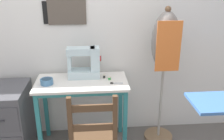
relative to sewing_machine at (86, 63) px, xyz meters
The scene contains 9 objects.
wall_back 0.42m from the sewing_machine, 103.79° to the left, with size 10.00×0.07×2.55m.
sewing_table 0.30m from the sewing_machine, 111.22° to the right, with size 0.92×0.48×0.75m.
sewing_machine is the anchor object (origin of this frame).
fabric_bowl 0.43m from the sewing_machine, 158.01° to the right, with size 0.12×0.12×0.06m.
scissors 0.37m from the sewing_machine, 34.50° to the right, with size 0.13×0.05×0.01m.
thread_spool_near_machine 0.23m from the sewing_machine, 14.40° to the right, with size 0.03×0.03×0.04m.
thread_spool_mid_table 0.29m from the sewing_machine, 21.44° to the right, with size 0.04×0.04×0.03m.
filing_cabinet 0.97m from the sewing_machine, behind, with size 0.38×0.55×0.71m.
dress_form 0.81m from the sewing_machine, ahead, with size 0.32×0.32×1.48m.
Camera 1 is at (0.12, -2.07, 1.75)m, focal length 40.00 mm.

